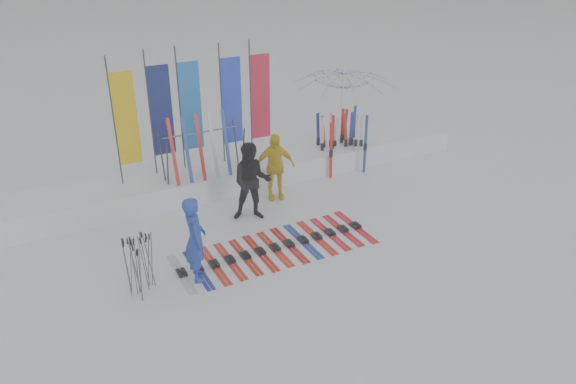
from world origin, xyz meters
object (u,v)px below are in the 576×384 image
person_yellow (275,166)px  tent_canopy (343,114)px  person_black (252,182)px  ski_row (275,248)px  ski_rack (203,147)px  person_blue (195,239)px

person_yellow → tent_canopy: 3.47m
person_black → tent_canopy: (4.01, 2.34, 0.40)m
ski_row → ski_rack: bearing=98.1°
ski_rack → person_blue: bearing=-112.3°
person_yellow → person_blue: bearing=-124.8°
person_blue → ski_rack: ski_rack is taller
person_yellow → ski_rack: 1.89m
tent_canopy → ski_rack: bearing=-171.6°
person_yellow → tent_canopy: (3.04, 1.60, 0.48)m
tent_canopy → ski_row: (-4.15, -3.89, -1.33)m
person_black → person_yellow: 1.22m
person_blue → ski_rack: size_ratio=0.89×
person_blue → tent_canopy: (6.03, 4.13, 0.46)m
ski_row → person_blue: bearing=-172.6°
tent_canopy → ski_rack: tent_canopy is taller
person_blue → ski_row: 2.08m
person_blue → ski_row: (1.87, 0.24, -0.87)m
person_black → ski_rack: person_black is taller
ski_row → ski_rack: size_ratio=2.17×
ski_rack → tent_canopy: bearing=8.4°
person_blue → tent_canopy: tent_canopy is taller
person_yellow → ski_rack: ski_rack is taller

